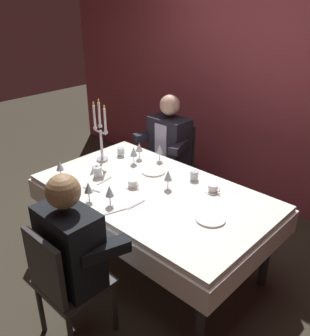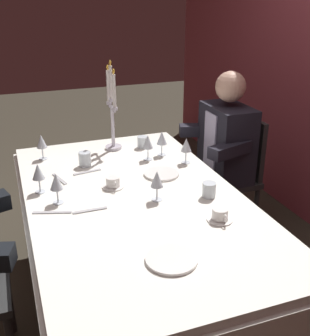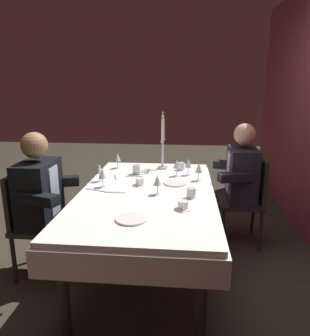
% 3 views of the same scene
% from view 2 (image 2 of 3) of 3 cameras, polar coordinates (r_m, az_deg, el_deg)
% --- Properties ---
extents(ground_plane, '(12.00, 12.00, 0.00)m').
position_cam_2_polar(ground_plane, '(2.64, -2.42, -18.40)').
color(ground_plane, '#363025').
extents(dining_table, '(1.94, 1.14, 0.74)m').
position_cam_2_polar(dining_table, '(2.27, -2.68, -6.60)').
color(dining_table, white).
rests_on(dining_table, ground_plane).
extents(candelabra, '(0.19, 0.11, 0.59)m').
position_cam_2_polar(candelabra, '(2.81, -5.83, 7.30)').
color(candelabra, silver).
rests_on(candelabra, dining_table).
extents(dinner_plate_0, '(0.21, 0.21, 0.01)m').
position_cam_2_polar(dinner_plate_0, '(1.73, 2.25, -12.27)').
color(dinner_plate_0, white).
rests_on(dinner_plate_0, dining_table).
extents(dinner_plate_1, '(0.21, 0.21, 0.01)m').
position_cam_2_polar(dinner_plate_1, '(2.47, 0.89, -0.78)').
color(dinner_plate_1, white).
rests_on(dinner_plate_1, dining_table).
extents(wine_glass_0, '(0.07, 0.07, 0.16)m').
position_cam_2_polar(wine_glass_0, '(2.16, -13.27, -1.94)').
color(wine_glass_0, silver).
rests_on(wine_glass_0, dining_table).
extents(wine_glass_1, '(0.07, 0.07, 0.16)m').
position_cam_2_polar(wine_glass_1, '(2.72, 0.93, 4.01)').
color(wine_glass_1, silver).
rests_on(wine_glass_1, dining_table).
extents(wine_glass_2, '(0.07, 0.07, 0.16)m').
position_cam_2_polar(wine_glass_2, '(2.30, -15.59, -0.60)').
color(wine_glass_2, silver).
rests_on(wine_glass_2, dining_table).
extents(wine_glass_3, '(0.07, 0.07, 0.16)m').
position_cam_2_polar(wine_glass_3, '(2.75, -15.17, 3.41)').
color(wine_glass_3, silver).
rests_on(wine_glass_3, dining_table).
extents(wine_glass_4, '(0.07, 0.07, 0.16)m').
position_cam_2_polar(wine_glass_4, '(2.65, -0.98, 3.46)').
color(wine_glass_4, silver).
rests_on(wine_glass_4, dining_table).
extents(wine_glass_5, '(0.07, 0.07, 0.16)m').
position_cam_2_polar(wine_glass_5, '(2.60, 4.26, 3.05)').
color(wine_glass_5, silver).
rests_on(wine_glass_5, dining_table).
extents(wine_glass_6, '(0.07, 0.07, 0.16)m').
position_cam_2_polar(wine_glass_6, '(2.13, 0.27, -1.64)').
color(wine_glass_6, silver).
rests_on(wine_glass_6, dining_table).
extents(water_tumbler_0, '(0.07, 0.07, 0.08)m').
position_cam_2_polar(water_tumbler_0, '(2.88, -1.70, 3.55)').
color(water_tumbler_0, silver).
rests_on(water_tumbler_0, dining_table).
extents(water_tumbler_1, '(0.07, 0.07, 0.09)m').
position_cam_2_polar(water_tumbler_1, '(2.61, -9.50, 1.19)').
color(water_tumbler_1, silver).
rests_on(water_tumbler_1, dining_table).
extents(water_tumbler_2, '(0.07, 0.07, 0.08)m').
position_cam_2_polar(water_tumbler_2, '(2.21, 7.36, -2.96)').
color(water_tumbler_2, silver).
rests_on(water_tumbler_2, dining_table).
extents(coffee_cup_0, '(0.13, 0.12, 0.06)m').
position_cam_2_polar(coffee_cup_0, '(2.01, 8.83, -6.36)').
color(coffee_cup_0, white).
rests_on(coffee_cup_0, dining_table).
extents(coffee_cup_1, '(0.13, 0.12, 0.06)m').
position_cam_2_polar(coffee_cup_1, '(2.32, -5.73, -2.01)').
color(coffee_cup_1, white).
rests_on(coffee_cup_1, dining_table).
extents(fork_0, '(0.04, 0.17, 0.01)m').
position_cam_2_polar(fork_0, '(2.53, -9.20, -0.54)').
color(fork_0, '#B7B7BC').
rests_on(fork_0, dining_table).
extents(fork_1, '(0.17, 0.06, 0.01)m').
position_cam_2_polar(fork_1, '(2.47, -12.85, -1.46)').
color(fork_1, '#B7B7BC').
rests_on(fork_1, dining_table).
extents(spoon_2, '(0.02, 0.17, 0.01)m').
position_cam_2_polar(spoon_2, '(2.10, -8.81, -5.70)').
color(spoon_2, '#B7B7BC').
rests_on(spoon_2, dining_table).
extents(knife_3, '(0.08, 0.19, 0.01)m').
position_cam_2_polar(knife_3, '(2.12, -13.80, -5.88)').
color(knife_3, '#B7B7BC').
rests_on(knife_3, dining_table).
extents(seated_diner_0, '(0.63, 0.48, 1.24)m').
position_cam_2_polar(seated_diner_0, '(3.06, 9.80, 3.51)').
color(seated_diner_0, '#282929').
rests_on(seated_diner_0, ground_plane).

